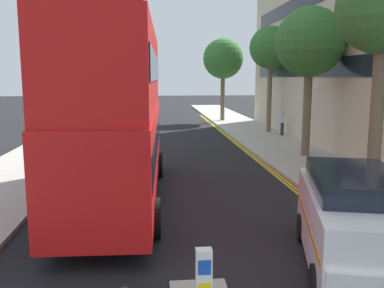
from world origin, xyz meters
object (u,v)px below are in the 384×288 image
object	(u,v)px
double_decker_bus_away	(118,110)
taxi_minivan	(355,223)
pedestrian_far	(282,123)
keep_left_bollard	(204,282)

from	to	relation	value
double_decker_bus_away	taxi_minivan	world-z (taller)	double_decker_bus_away
pedestrian_far	taxi_minivan	bearing A→B (deg)	-103.12
taxi_minivan	pedestrian_far	size ratio (longest dim) A/B	3.17
keep_left_bollard	double_decker_bus_away	xyz separation A→B (m)	(-1.97, 7.05, 2.42)
double_decker_bus_away	pedestrian_far	world-z (taller)	double_decker_bus_away
double_decker_bus_away	pedestrian_far	size ratio (longest dim) A/B	6.71
double_decker_bus_away	taxi_minivan	size ratio (longest dim) A/B	2.12
keep_left_bollard	double_decker_bus_away	size ratio (longest dim) A/B	0.10
taxi_minivan	pedestrian_far	distance (m)	20.25
keep_left_bollard	double_decker_bus_away	world-z (taller)	double_decker_bus_away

